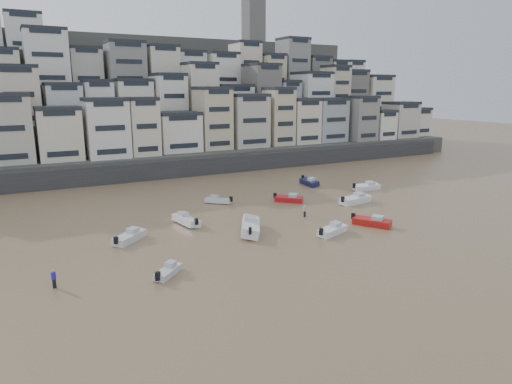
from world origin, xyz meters
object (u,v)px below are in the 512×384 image
boat_a (332,229)px  person_blue (54,279)px  boat_g (367,186)px  boat_e (289,198)px  boat_i (309,181)px  boat_j (168,270)px  boat_f (186,219)px  boat_d (356,198)px  boat_h (218,199)px  boat_c (250,225)px  person_pink (305,211)px  boat_k (129,235)px  boat_b (372,220)px

boat_a → person_blue: bearing=162.0°
boat_a → boat_g: bearing=20.7°
boat_e → boat_i: bearing=87.2°
boat_i → boat_j: bearing=-46.8°
boat_a → boat_e: boat_a is taller
boat_f → person_blue: (-17.00, -12.84, 0.13)m
boat_d → boat_h: 21.20m
boat_c → boat_d: bearing=-47.9°
person_pink → person_blue: bearing=-165.5°
person_blue → person_pink: bearing=14.5°
boat_e → boat_f: 18.62m
boat_i → boat_f: bearing=-60.6°
boat_d → person_pink: (-11.16, -2.54, 0.05)m
boat_f → boat_k: 8.72m
boat_i → boat_k: 39.63m
boat_c → boat_k: bearing=102.2°
boat_e → person_pink: bearing=-61.9°
boat_f → boat_k: size_ratio=1.04×
boat_b → boat_j: (-28.10, -3.00, -0.18)m
boat_k → boat_j: bearing=-127.4°
boat_b → boat_h: boat_b is taller
boat_i → boat_k: boat_i is taller
boat_g → boat_a: bearing=-132.5°
boat_c → boat_d: size_ratio=1.18×
boat_c → boat_k: boat_c is taller
person_blue → boat_g: bearing=18.6°
boat_i → boat_d: bearing=-0.5°
boat_a → boat_e: size_ratio=1.05×
boat_c → boat_k: (-13.81, 3.91, -0.25)m
boat_d → boat_i: boat_d is taller
boat_f → boat_g: 34.94m
boat_i → person_blue: 51.90m
boat_c → boat_j: 15.11m
boat_d → boat_k: bearing=174.3°
boat_a → boat_i: (14.00, 24.99, 0.04)m
boat_f → boat_j: 16.62m
boat_d → person_blue: 45.11m
boat_b → boat_g: (13.75, 16.48, 0.00)m
boat_a → boat_g: boat_g is taller
boat_g → person_blue: (-51.65, -17.35, 0.14)m
boat_d → boat_j: (-33.97, -13.10, -0.28)m
boat_f → person_pink: person_pink is taller
boat_d → boat_e: (-8.53, 5.68, -0.17)m
boat_h → person_blue: bearing=82.0°
boat_c → person_blue: 23.42m
boat_c → person_pink: bearing=-46.6°
boat_c → boat_e: boat_c is taller
boat_a → boat_c: size_ratio=0.71×
boat_k → boat_c: bearing=-57.5°
boat_d → boat_h: bearing=143.4°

